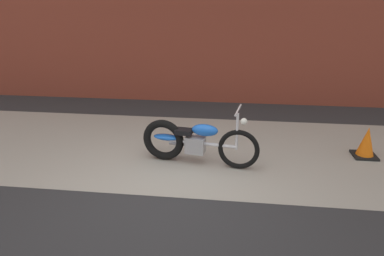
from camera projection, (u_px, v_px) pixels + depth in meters
ground_plane at (164, 197)px, 4.88m from camera, size 80.00×80.00×0.00m
sidewalk_slab at (182, 148)px, 6.51m from camera, size 36.00×3.50×0.01m
motorcycle_blue at (191, 141)px, 5.78m from camera, size 2.00×0.65×1.03m
traffic_cone at (366, 144)px, 6.06m from camera, size 0.40×0.40×0.55m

